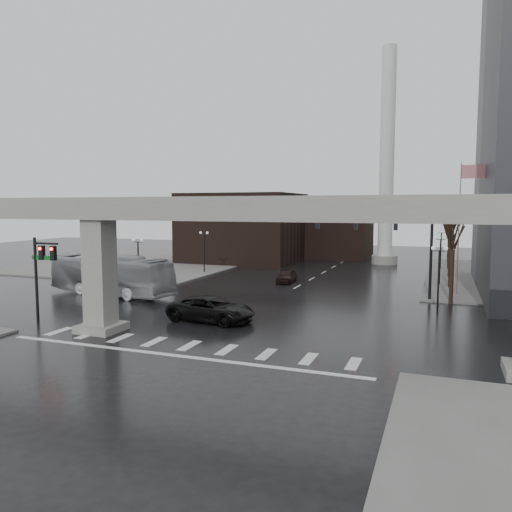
% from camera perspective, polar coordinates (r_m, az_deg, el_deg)
% --- Properties ---
extents(ground, '(160.00, 160.00, 0.00)m').
position_cam_1_polar(ground, '(30.80, -6.74, -9.66)').
color(ground, black).
rests_on(ground, ground).
extents(sidewalk_nw, '(28.00, 36.00, 0.15)m').
position_cam_1_polar(sidewalk_nw, '(74.37, -11.80, -0.66)').
color(sidewalk_nw, slate).
rests_on(sidewalk_nw, ground).
extents(elevated_guideway, '(48.00, 2.60, 8.70)m').
position_cam_1_polar(elevated_guideway, '(29.18, -4.68, 3.21)').
color(elevated_guideway, gray).
rests_on(elevated_guideway, ground).
extents(building_far_left, '(16.00, 14.00, 10.00)m').
position_cam_1_polar(building_far_left, '(73.83, -1.45, 3.25)').
color(building_far_left, black).
rests_on(building_far_left, ground).
extents(building_far_mid, '(10.00, 10.00, 8.00)m').
position_cam_1_polar(building_far_mid, '(80.02, 9.28, 2.65)').
color(building_far_mid, black).
rests_on(building_far_mid, ground).
extents(smokestack, '(3.60, 3.60, 30.00)m').
position_cam_1_polar(smokestack, '(72.95, 14.71, 9.60)').
color(smokestack, silver).
rests_on(smokestack, ground).
extents(signal_mast_arm, '(12.12, 0.43, 8.00)m').
position_cam_1_polar(signal_mast_arm, '(45.45, 14.64, 2.60)').
color(signal_mast_arm, black).
rests_on(signal_mast_arm, ground).
extents(signal_left_pole, '(2.30, 0.30, 6.00)m').
position_cam_1_polar(signal_left_pole, '(37.58, -23.28, -0.98)').
color(signal_left_pole, black).
rests_on(signal_left_pole, ground).
extents(flagpole_assembly, '(2.06, 0.12, 12.00)m').
position_cam_1_polar(flagpole_assembly, '(48.38, 22.56, 4.54)').
color(flagpole_assembly, silver).
rests_on(flagpole_assembly, ground).
extents(lamp_right_0, '(1.22, 0.32, 5.11)m').
position_cam_1_polar(lamp_right_0, '(40.62, 20.17, -1.25)').
color(lamp_right_0, black).
rests_on(lamp_right_0, ground).
extents(lamp_right_1, '(1.22, 0.32, 5.11)m').
position_cam_1_polar(lamp_right_1, '(54.55, 20.32, 0.43)').
color(lamp_right_1, black).
rests_on(lamp_right_1, ground).
extents(lamp_right_2, '(1.22, 0.32, 5.11)m').
position_cam_1_polar(lamp_right_2, '(68.51, 20.40, 1.43)').
color(lamp_right_2, black).
rests_on(lamp_right_2, ground).
extents(lamp_left_0, '(1.22, 0.32, 5.11)m').
position_cam_1_polar(lamp_left_0, '(48.90, -13.32, 0.06)').
color(lamp_left_0, black).
rests_on(lamp_left_0, ground).
extents(lamp_left_1, '(1.22, 0.32, 5.11)m').
position_cam_1_polar(lamp_left_1, '(60.97, -5.96, 1.27)').
color(lamp_left_1, black).
rests_on(lamp_left_1, ground).
extents(lamp_left_2, '(1.22, 0.32, 5.11)m').
position_cam_1_polar(lamp_left_2, '(73.72, -1.09, 2.06)').
color(lamp_left_2, black).
rests_on(lamp_left_2, ground).
extents(tree_right_0, '(1.09, 1.58, 7.50)m').
position_cam_1_polar(tree_right_0, '(44.69, 21.52, -1.58)').
color(tree_right_0, black).
rests_on(tree_right_0, ground).
extents(tree_right_1, '(1.09, 1.61, 7.67)m').
position_cam_1_polar(tree_right_1, '(52.64, 21.40, -0.47)').
color(tree_right_1, black).
rests_on(tree_right_1, ground).
extents(tree_right_2, '(1.10, 1.63, 7.85)m').
position_cam_1_polar(tree_right_2, '(60.60, 21.31, 0.36)').
color(tree_right_2, black).
rests_on(tree_right_2, ground).
extents(tree_right_3, '(1.11, 1.66, 8.02)m').
position_cam_1_polar(tree_right_3, '(68.56, 21.25, 0.99)').
color(tree_right_3, black).
rests_on(tree_right_3, ground).
extents(tree_right_4, '(1.12, 1.69, 8.19)m').
position_cam_1_polar(tree_right_4, '(76.54, 21.19, 1.49)').
color(tree_right_4, black).
rests_on(tree_right_4, ground).
extents(pickup_truck, '(6.56, 3.44, 1.76)m').
position_cam_1_polar(pickup_truck, '(35.67, -5.15, -6.07)').
color(pickup_truck, black).
rests_on(pickup_truck, ground).
extents(city_bus, '(13.50, 5.39, 3.66)m').
position_cam_1_polar(city_bus, '(47.77, -16.24, -2.12)').
color(city_bus, '#B4B5BA').
rests_on(city_bus, ground).
extents(far_car, '(1.94, 4.21, 1.40)m').
position_cam_1_polar(far_car, '(53.73, 3.50, -2.28)').
color(far_car, black).
rests_on(far_car, ground).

